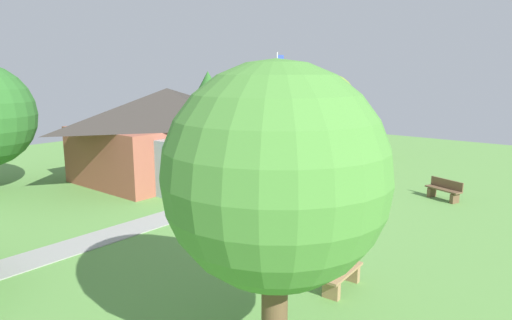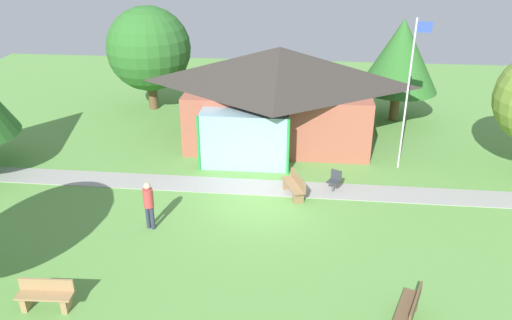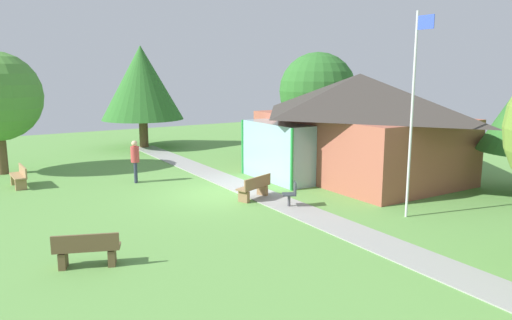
{
  "view_description": "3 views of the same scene",
  "coord_description": "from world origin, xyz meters",
  "px_view_note": "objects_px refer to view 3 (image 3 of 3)",
  "views": [
    {
      "loc": [
        -14.28,
        -10.86,
        5.14
      ],
      "look_at": [
        0.8,
        1.33,
        1.34
      ],
      "focal_mm": 31.21,
      "sensor_mm": 36.0,
      "label": 1
    },
    {
      "loc": [
        1.46,
        -16.36,
        9.46
      ],
      "look_at": [
        -0.28,
        1.05,
        1.3
      ],
      "focal_mm": 35.69,
      "sensor_mm": 36.0,
      "label": 2
    },
    {
      "loc": [
        15.54,
        -8.04,
        4.52
      ],
      "look_at": [
        -0.44,
        1.85,
        1.06
      ],
      "focal_mm": 34.01,
      "sensor_mm": 36.0,
      "label": 3
    }
  ],
  "objects_px": {
    "pavilion": "(355,123)",
    "tree_behind_pavilion_left": "(318,91)",
    "bench_front_left": "(20,177)",
    "flagpole": "(413,108)",
    "visitor_strolling_lawn": "(135,158)",
    "patio_chair_lawn_spare": "(291,195)",
    "tree_west_hedge": "(142,83)",
    "bench_front_right": "(87,251)",
    "bench_rear_near_path": "(255,188)"
  },
  "relations": [
    {
      "from": "pavilion",
      "to": "bench_front_left",
      "type": "relative_size",
      "value": 6.08
    },
    {
      "from": "patio_chair_lawn_spare",
      "to": "tree_west_hedge",
      "type": "height_order",
      "value": "tree_west_hedge"
    },
    {
      "from": "bench_front_left",
      "to": "tree_behind_pavilion_left",
      "type": "distance_m",
      "value": 16.66
    },
    {
      "from": "bench_front_right",
      "to": "bench_rear_near_path",
      "type": "bearing_deg",
      "value": 46.87
    },
    {
      "from": "bench_rear_near_path",
      "to": "tree_west_hedge",
      "type": "bearing_deg",
      "value": 65.88
    },
    {
      "from": "visitor_strolling_lawn",
      "to": "patio_chair_lawn_spare",
      "type": "bearing_deg",
      "value": -136.04
    },
    {
      "from": "pavilion",
      "to": "tree_behind_pavilion_left",
      "type": "bearing_deg",
      "value": 152.54
    },
    {
      "from": "flagpole",
      "to": "tree_west_hedge",
      "type": "distance_m",
      "value": 18.13
    },
    {
      "from": "pavilion",
      "to": "bench_rear_near_path",
      "type": "xyz_separation_m",
      "value": [
        1.01,
        -5.66,
        -1.9
      ]
    },
    {
      "from": "bench_front_left",
      "to": "bench_front_right",
      "type": "relative_size",
      "value": 0.97
    },
    {
      "from": "pavilion",
      "to": "flagpole",
      "type": "distance_m",
      "value": 6.13
    },
    {
      "from": "bench_front_right",
      "to": "tree_behind_pavilion_left",
      "type": "xyz_separation_m",
      "value": [
        -11.33,
        15.9,
        2.95
      ]
    },
    {
      "from": "pavilion",
      "to": "bench_rear_near_path",
      "type": "distance_m",
      "value": 6.05
    },
    {
      "from": "bench_front_left",
      "to": "tree_behind_pavilion_left",
      "type": "xyz_separation_m",
      "value": [
        -1.74,
        16.31,
        2.95
      ]
    },
    {
      "from": "flagpole",
      "to": "bench_front_left",
      "type": "bearing_deg",
      "value": -137.65
    },
    {
      "from": "visitor_strolling_lawn",
      "to": "bench_rear_near_path",
      "type": "bearing_deg",
      "value": -133.44
    },
    {
      "from": "bench_front_left",
      "to": "visitor_strolling_lawn",
      "type": "relative_size",
      "value": 0.87
    },
    {
      "from": "patio_chair_lawn_spare",
      "to": "pavilion",
      "type": "bearing_deg",
      "value": -34.91
    },
    {
      "from": "tree_behind_pavilion_left",
      "to": "bench_front_right",
      "type": "bearing_deg",
      "value": -54.53
    },
    {
      "from": "bench_rear_near_path",
      "to": "tree_behind_pavilion_left",
      "type": "bearing_deg",
      "value": 19.5
    },
    {
      "from": "bench_front_left",
      "to": "pavilion",
      "type": "bearing_deg",
      "value": -116.02
    },
    {
      "from": "tree_west_hedge",
      "to": "tree_behind_pavilion_left",
      "type": "bearing_deg",
      "value": 58.29
    },
    {
      "from": "visitor_strolling_lawn",
      "to": "tree_west_hedge",
      "type": "xyz_separation_m",
      "value": [
        -8.82,
        3.37,
        2.8
      ]
    },
    {
      "from": "bench_front_left",
      "to": "visitor_strolling_lawn",
      "type": "height_order",
      "value": "visitor_strolling_lawn"
    },
    {
      "from": "bench_front_left",
      "to": "bench_rear_near_path",
      "type": "relative_size",
      "value": 0.98
    },
    {
      "from": "flagpole",
      "to": "visitor_strolling_lawn",
      "type": "bearing_deg",
      "value": -148.06
    },
    {
      "from": "bench_rear_near_path",
      "to": "patio_chair_lawn_spare",
      "type": "distance_m",
      "value": 1.6
    },
    {
      "from": "flagpole",
      "to": "patio_chair_lawn_spare",
      "type": "height_order",
      "value": "flagpole"
    },
    {
      "from": "bench_front_left",
      "to": "flagpole",
      "type": "bearing_deg",
      "value": -140.3
    },
    {
      "from": "bench_front_right",
      "to": "bench_rear_near_path",
      "type": "xyz_separation_m",
      "value": [
        -3.15,
        6.52,
        0.0
      ]
    },
    {
      "from": "bench_front_left",
      "to": "tree_west_hedge",
      "type": "distance_m",
      "value": 10.94
    },
    {
      "from": "pavilion",
      "to": "bench_front_left",
      "type": "distance_m",
      "value": 13.83
    },
    {
      "from": "flagpole",
      "to": "bench_rear_near_path",
      "type": "bearing_deg",
      "value": -146.05
    },
    {
      "from": "bench_rear_near_path",
      "to": "tree_west_hedge",
      "type": "xyz_separation_m",
      "value": [
        -13.61,
        0.6,
        3.42
      ]
    },
    {
      "from": "flagpole",
      "to": "visitor_strolling_lawn",
      "type": "distance_m",
      "value": 11.06
    },
    {
      "from": "pavilion",
      "to": "flagpole",
      "type": "height_order",
      "value": "flagpole"
    },
    {
      "from": "pavilion",
      "to": "tree_behind_pavilion_left",
      "type": "height_order",
      "value": "tree_behind_pavilion_left"
    },
    {
      "from": "flagpole",
      "to": "tree_west_hedge",
      "type": "xyz_separation_m",
      "value": [
        -17.98,
        -2.34,
        0.4
      ]
    },
    {
      "from": "patio_chair_lawn_spare",
      "to": "flagpole",
      "type": "bearing_deg",
      "value": -110.56
    },
    {
      "from": "flagpole",
      "to": "tree_behind_pavilion_left",
      "type": "relative_size",
      "value": 1.11
    },
    {
      "from": "pavilion",
      "to": "tree_behind_pavilion_left",
      "type": "relative_size",
      "value": 1.65
    },
    {
      "from": "pavilion",
      "to": "visitor_strolling_lawn",
      "type": "xyz_separation_m",
      "value": [
        -3.78,
        -8.43,
        -1.28
      ]
    },
    {
      "from": "visitor_strolling_lawn",
      "to": "pavilion",
      "type": "bearing_deg",
      "value": -97.64
    },
    {
      "from": "tree_behind_pavilion_left",
      "to": "tree_west_hedge",
      "type": "height_order",
      "value": "tree_west_hedge"
    },
    {
      "from": "visitor_strolling_lawn",
      "to": "bench_front_right",
      "type": "bearing_deg",
      "value": 171.28
    },
    {
      "from": "bench_front_right",
      "to": "bench_rear_near_path",
      "type": "distance_m",
      "value": 7.24
    },
    {
      "from": "visitor_strolling_lawn",
      "to": "tree_west_hedge",
      "type": "bearing_deg",
      "value": -4.42
    },
    {
      "from": "flagpole",
      "to": "tree_behind_pavilion_left",
      "type": "height_order",
      "value": "flagpole"
    },
    {
      "from": "flagpole",
      "to": "tree_west_hedge",
      "type": "height_order",
      "value": "flagpole"
    },
    {
      "from": "bench_rear_near_path",
      "to": "tree_behind_pavilion_left",
      "type": "height_order",
      "value": "tree_behind_pavilion_left"
    }
  ]
}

